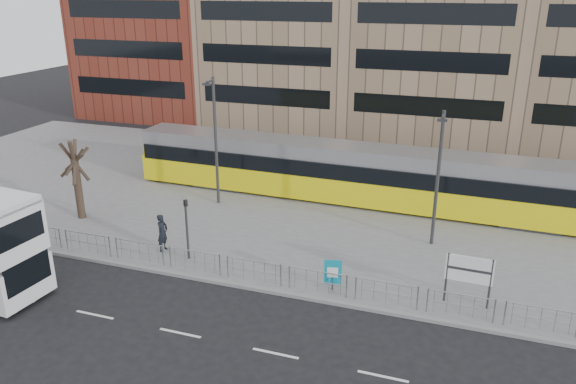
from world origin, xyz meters
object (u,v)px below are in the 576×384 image
(lamp_post_west, at_px, (215,136))
(lamp_post_east, at_px, (438,173))
(tram, at_px, (364,175))
(ad_panel, at_px, (333,273))
(station_sign, at_px, (469,272))
(bare_tree, at_px, (71,136))
(pedestrian, at_px, (162,233))
(traffic_light_west, at_px, (186,221))

(lamp_post_west, distance_m, lamp_post_east, 13.22)
(tram, height_order, ad_panel, tram)
(tram, relative_size, lamp_post_west, 3.88)
(station_sign, xyz_separation_m, lamp_post_west, (-15.05, 7.31, 2.70))
(bare_tree, bearing_deg, tram, 27.58)
(lamp_post_west, relative_size, lamp_post_east, 1.10)
(pedestrian, bearing_deg, station_sign, -88.71)
(tram, distance_m, bare_tree, 17.14)
(lamp_post_east, distance_m, bare_tree, 19.85)
(station_sign, bearing_deg, lamp_post_west, 156.29)
(traffic_light_west, distance_m, lamp_post_east, 12.65)
(pedestrian, bearing_deg, traffic_light_west, -100.15)
(station_sign, xyz_separation_m, traffic_light_west, (-13.14, 0.01, 0.43))
(station_sign, distance_m, lamp_post_west, 16.95)
(ad_panel, height_order, lamp_post_east, lamp_post_east)
(ad_panel, xyz_separation_m, lamp_post_east, (3.70, 6.23, 3.05))
(station_sign, distance_m, pedestrian, 14.79)
(pedestrian, height_order, traffic_light_west, traffic_light_west)
(station_sign, bearing_deg, lamp_post_east, 111.38)
(station_sign, bearing_deg, ad_panel, -171.37)
(lamp_post_east, bearing_deg, traffic_light_west, -153.52)
(lamp_post_east, relative_size, bare_tree, 1.03)
(traffic_light_west, bearing_deg, lamp_post_east, 50.34)
(lamp_post_east, bearing_deg, ad_panel, -120.70)
(traffic_light_west, xyz_separation_m, lamp_post_east, (11.19, 5.58, 1.92))
(tram, relative_size, pedestrian, 15.42)
(tram, relative_size, bare_tree, 4.40)
(ad_panel, height_order, pedestrian, pedestrian)
(ad_panel, height_order, bare_tree, bare_tree)
(traffic_light_west, bearing_deg, tram, 81.80)
(traffic_light_west, xyz_separation_m, lamp_post_west, (-1.91, 7.30, 2.28))
(tram, bearing_deg, pedestrian, -127.72)
(lamp_post_west, xyz_separation_m, lamp_post_east, (13.11, -1.72, -0.36))
(traffic_light_west, relative_size, lamp_post_east, 0.44)
(station_sign, height_order, lamp_post_east, lamp_post_east)
(ad_panel, relative_size, pedestrian, 0.74)
(traffic_light_west, bearing_deg, ad_panel, 18.91)
(bare_tree, bearing_deg, lamp_post_east, 8.57)
(ad_panel, distance_m, lamp_post_east, 7.86)
(station_sign, height_order, bare_tree, bare_tree)
(ad_panel, xyz_separation_m, traffic_light_west, (-7.50, 0.65, 1.13))
(lamp_post_east, height_order, bare_tree, lamp_post_east)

